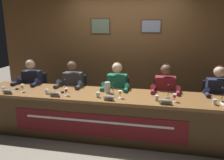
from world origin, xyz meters
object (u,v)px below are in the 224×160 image
object	(u,v)px
nameplate_left	(55,94)
microphone_center	(112,91)
water_cup_right	(157,98)
microphone_right	(168,94)
water_cup_left	(47,92)
panelist_center	(116,90)
juice_glass_left	(66,90)
microphone_far_left	(18,85)
juice_glass_far_left	(22,87)
chair_far_left	(37,95)
panelist_far_right	(218,96)
microphone_left	(63,88)
nameplate_right	(166,102)
conference_table	(110,109)
chair_right	(164,103)
panelist_right	(165,93)
juice_glass_right	(175,96)
nameplate_far_left	(8,91)
chair_center	(118,100)
microphone_far_right	(223,98)
water_pitcher_central	(107,87)
water_cup_center	(98,95)
nameplate_center	(109,98)
panelist_left	(72,87)
panelist_far_left	(30,85)
water_cup_far_left	(4,89)
juice_glass_center	(120,93)
chair_left	(76,97)
water_cup_far_right	(215,102)

from	to	relation	value
nameplate_left	microphone_center	world-z (taller)	microphone_center
water_cup_right	microphone_right	bearing A→B (deg)	36.69
water_cup_left	panelist_center	world-z (taller)	panelist_center
juice_glass_left	microphone_far_left	bearing A→B (deg)	169.73
juice_glass_far_left	water_cup_right	size ratio (longest dim) A/B	1.46
chair_far_left	microphone_right	distance (m)	2.80
nameplate_left	water_cup_right	world-z (taller)	water_cup_right
microphone_right	panelist_far_right	xyz separation A→B (m)	(0.85, 0.45, -0.11)
microphone_left	nameplate_right	world-z (taller)	microphone_left
microphone_left	panelist_center	xyz separation A→B (m)	(0.86, 0.45, -0.11)
chair_far_left	conference_table	bearing A→B (deg)	-22.36
chair_right	panelist_right	bearing A→B (deg)	-90.00
nameplate_right	juice_glass_right	distance (m)	0.20
nameplate_far_left	juice_glass_left	xyz separation A→B (m)	(1.02, 0.11, 0.05)
chair_center	juice_glass_left	bearing A→B (deg)	-132.16
water_cup_left	nameplate_right	size ratio (longest dim) A/B	0.45
nameplate_right	juice_glass_right	xyz separation A→B (m)	(0.13, 0.15, 0.05)
microphone_far_left	water_cup_right	world-z (taller)	microphone_far_left
conference_table	nameplate_right	world-z (taller)	nameplate_right
juice_glass_right	microphone_far_right	world-z (taller)	microphone_far_right
conference_table	water_pitcher_central	world-z (taller)	water_pitcher_central
microphone_center	water_cup_center	bearing A→B (deg)	-148.70
juice_glass_far_left	chair_far_left	bearing A→B (deg)	104.17
water_cup_right	chair_right	bearing A→B (deg)	79.69
nameplate_far_left	panelist_center	bearing A→B (deg)	22.56
chair_far_left	water_cup_center	xyz separation A→B (m)	(1.58, -0.80, 0.35)
water_cup_left	panelist_far_right	size ratio (longest dim) A/B	0.07
nameplate_center	panelist_left	bearing A→B (deg)	141.49
water_cup_center	microphone_right	size ratio (longest dim) A/B	0.39
water_cup_center	water_pitcher_central	distance (m)	0.29
nameplate_left	nameplate_center	xyz separation A→B (m)	(0.91, -0.01, 0.00)
nameplate_left	water_cup_right	size ratio (longest dim) A/B	2.11
panelist_far_left	juice_glass_left	distance (m)	1.21
conference_table	juice_glass_far_left	distance (m)	1.60
microphone_center	microphone_right	distance (m)	0.91
microphone_far_right	microphone_left	bearing A→B (deg)	179.96
water_cup_center	microphone_far_left	bearing A→B (deg)	173.66
water_cup_far_left	juice_glass_center	xyz separation A→B (m)	(2.07, 0.06, 0.05)
chair_center	chair_far_left	bearing A→B (deg)	180.00
water_cup_left	conference_table	bearing A→B (deg)	4.12
chair_far_left	nameplate_left	size ratio (longest dim) A/B	4.93
chair_far_left	nameplate_far_left	distance (m)	0.99
nameplate_center	water_cup_right	bearing A→B (deg)	10.36
panelist_center	chair_right	world-z (taller)	panelist_center
microphone_right	nameplate_far_left	bearing A→B (deg)	-174.04
juice_glass_right	water_cup_right	xyz separation A→B (m)	(-0.27, -0.01, -0.05)
chair_far_left	chair_left	distance (m)	0.89
water_cup_left	microphone_far_right	size ratio (longest dim) A/B	0.39
water_cup_left	water_cup_far_right	distance (m)	2.68
microphone_right	microphone_far_right	world-z (taller)	same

